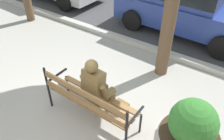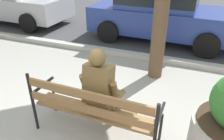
% 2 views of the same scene
% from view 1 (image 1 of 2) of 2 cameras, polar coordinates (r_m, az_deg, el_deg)
% --- Properties ---
extents(ground_plane, '(80.00, 80.00, 0.00)m').
position_cam_1_polar(ground_plane, '(4.49, -6.64, -12.11)').
color(ground_plane, '#9E9B93').
extents(street_surface, '(60.00, 9.00, 0.01)m').
position_cam_1_polar(street_surface, '(10.39, 21.81, 15.85)').
color(street_surface, '#424244').
rests_on(street_surface, ground).
extents(curb_stone, '(60.00, 0.20, 0.12)m').
position_cam_1_polar(curb_stone, '(6.35, 10.23, 5.10)').
color(curb_stone, '#B2AFA8').
rests_on(curb_stone, ground).
extents(park_bench, '(1.81, 0.57, 0.95)m').
position_cam_1_polar(park_bench, '(4.08, -5.69, -7.33)').
color(park_bench, olive).
rests_on(park_bench, ground).
extents(bronze_statue_seated, '(0.68, 0.77, 1.37)m').
position_cam_1_polar(bronze_statue_seated, '(4.07, -3.01, -4.85)').
color(bronze_statue_seated, brown).
rests_on(bronze_statue_seated, ground).
extents(parked_car_blue, '(4.17, 2.06, 1.56)m').
position_cam_1_polar(parked_car_blue, '(7.28, 17.91, 15.13)').
color(parked_car_blue, navy).
rests_on(parked_car_blue, ground).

